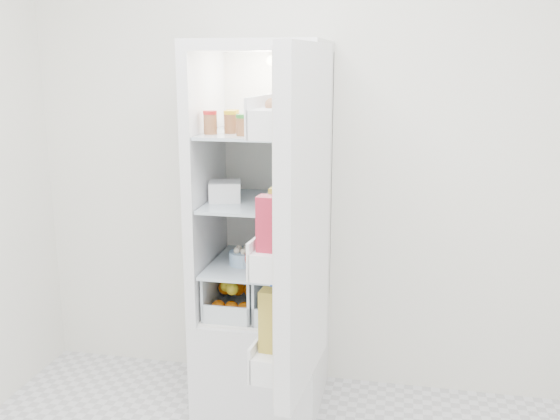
% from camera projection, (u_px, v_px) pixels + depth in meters
% --- Properties ---
extents(room_walls, '(3.02, 3.02, 2.61)m').
position_uv_depth(room_walls, '(231.00, 106.00, 1.68)').
color(room_walls, white).
rests_on(room_walls, ground).
extents(refrigerator, '(0.60, 0.60, 1.80)m').
position_uv_depth(refrigerator, '(265.00, 275.00, 3.12)').
color(refrigerator, white).
rests_on(refrigerator, ground).
extents(shelf_low, '(0.49, 0.53, 0.01)m').
position_uv_depth(shelf_low, '(262.00, 264.00, 3.04)').
color(shelf_low, silver).
rests_on(shelf_low, refrigerator).
extents(shelf_mid, '(0.49, 0.53, 0.02)m').
position_uv_depth(shelf_mid, '(261.00, 203.00, 2.97)').
color(shelf_mid, silver).
rests_on(shelf_mid, refrigerator).
extents(shelf_top, '(0.49, 0.53, 0.02)m').
position_uv_depth(shelf_top, '(261.00, 133.00, 2.89)').
color(shelf_top, silver).
rests_on(shelf_top, refrigerator).
extents(crisper_left, '(0.23, 0.46, 0.22)m').
position_uv_depth(crisper_left, '(238.00, 288.00, 3.10)').
color(crisper_left, silver).
rests_on(crisper_left, refrigerator).
extents(crisper_right, '(0.23, 0.46, 0.22)m').
position_uv_depth(crisper_right, '(286.00, 291.00, 3.05)').
color(crisper_right, silver).
rests_on(crisper_right, refrigerator).
extents(condiment_jars, '(0.46, 0.34, 0.08)m').
position_uv_depth(condiment_jars, '(256.00, 124.00, 2.83)').
color(condiment_jars, '#B21919').
rests_on(condiment_jars, shelf_top).
extents(squeeze_bottle, '(0.06, 0.06, 0.18)m').
position_uv_depth(squeeze_bottle, '(307.00, 113.00, 2.85)').
color(squeeze_bottle, white).
rests_on(squeeze_bottle, shelf_top).
extents(tub_white, '(0.18, 0.18, 0.09)m').
position_uv_depth(tub_white, '(225.00, 191.00, 2.96)').
color(tub_white, white).
rests_on(tub_white, shelf_mid).
extents(tub_cream, '(0.14, 0.14, 0.07)m').
position_uv_depth(tub_cream, '(276.00, 203.00, 2.78)').
color(tub_cream, white).
rests_on(tub_cream, shelf_mid).
extents(tin_red, '(0.09, 0.09, 0.05)m').
position_uv_depth(tin_red, '(298.00, 201.00, 2.84)').
color(tin_red, red).
rests_on(tin_red, shelf_mid).
extents(tub_green, '(0.11, 0.14, 0.07)m').
position_uv_depth(tub_green, '(287.00, 194.00, 2.95)').
color(tub_green, '#429356').
rests_on(tub_green, shelf_mid).
extents(red_cabbage, '(0.17, 0.17, 0.17)m').
position_uv_depth(red_cabbage, '(284.00, 246.00, 3.02)').
color(red_cabbage, '#591F5C').
rests_on(red_cabbage, shelf_low).
extents(bell_pepper, '(0.10, 0.10, 0.10)m').
position_uv_depth(bell_pepper, '(255.00, 258.00, 2.95)').
color(bell_pepper, '#B4140B').
rests_on(bell_pepper, shelf_low).
extents(mushroom_bowl, '(0.14, 0.14, 0.06)m').
position_uv_depth(mushroom_bowl, '(243.00, 258.00, 3.01)').
color(mushroom_bowl, '#95BADE').
rests_on(mushroom_bowl, shelf_low).
extents(salad_bag, '(0.11, 0.11, 0.11)m').
position_uv_depth(salad_bag, '(291.00, 269.00, 2.79)').
color(salad_bag, '#ADBC8D').
rests_on(salad_bag, shelf_low).
extents(citrus_pile, '(0.20, 0.24, 0.16)m').
position_uv_depth(citrus_pile, '(235.00, 295.00, 3.05)').
color(citrus_pile, '#DA600B').
rests_on(citrus_pile, refrigerator).
extents(veg_pile, '(0.16, 0.30, 0.10)m').
position_uv_depth(veg_pile, '(287.00, 301.00, 3.06)').
color(veg_pile, '#214818').
rests_on(veg_pile, refrigerator).
extents(fridge_door, '(0.22, 0.60, 1.30)m').
position_uv_depth(fridge_door, '(297.00, 228.00, 2.36)').
color(fridge_door, white).
rests_on(fridge_door, refrigerator).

